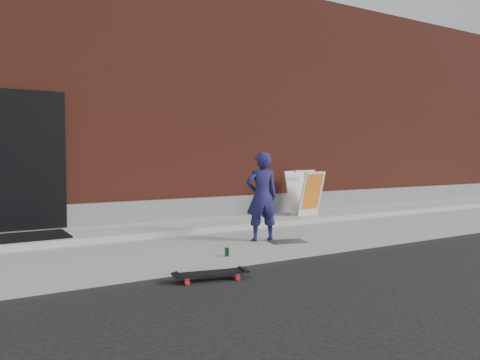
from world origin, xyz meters
TOP-DOWN VIEW (x-y plane):
  - ground at (0.00, 0.00)m, footprint 80.00×80.00m
  - sidewalk at (0.00, 1.50)m, footprint 20.00×3.00m
  - apron at (0.00, 2.40)m, footprint 20.00×1.20m
  - building at (-0.00, 6.99)m, footprint 20.00×8.10m
  - child at (0.42, 0.75)m, footprint 0.58×0.46m
  - skateboard at (-1.08, -0.42)m, footprint 0.91×0.40m
  - pizza_sign at (2.51, 2.29)m, footprint 0.62×0.71m
  - soda_can at (-0.60, 0.05)m, footprint 0.08×0.08m
  - doormat at (-2.68, 2.33)m, footprint 1.02×0.83m
  - utility_plate at (0.70, 0.46)m, footprint 0.59×0.46m

SIDE VIEW (x-z plane):
  - ground at x=0.00m, z-range 0.00..0.00m
  - sidewalk at x=0.00m, z-range 0.00..0.15m
  - skateboard at x=-1.08m, z-range 0.03..0.13m
  - utility_plate at x=0.70m, z-range 0.15..0.17m
  - apron at x=0.00m, z-range 0.15..0.25m
  - soda_can at x=-0.60m, z-range 0.15..0.26m
  - doormat at x=-2.68m, z-range 0.25..0.28m
  - pizza_sign at x=2.51m, z-range 0.25..1.18m
  - child at x=0.42m, z-range 0.15..1.53m
  - building at x=0.00m, z-range 0.00..5.00m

